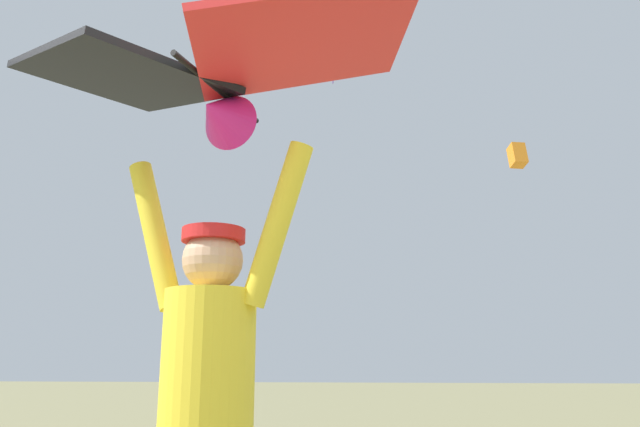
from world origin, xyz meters
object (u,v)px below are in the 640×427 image
Objects in this scene: kite_flyer_person at (206,414)px; held_stunt_kite at (211,75)px; distant_kite_orange_high_right at (517,155)px; distant_kite_purple_low_right at (333,51)px.

kite_flyer_person is 1.29m from held_stunt_kite.
held_stunt_kite is at bearing -100.51° from distant_kite_orange_high_right.
distant_kite_orange_high_right reaches higher than kite_flyer_person.
held_stunt_kite is 0.78× the size of distant_kite_purple_low_right.
distant_kite_orange_high_right is (4.71, 25.36, 8.16)m from held_stunt_kite.
distant_kite_orange_high_right reaches higher than held_stunt_kite.
distant_kite_purple_low_right reaches higher than kite_flyer_person.
distant_kite_purple_low_right reaches higher than distant_kite_orange_high_right.
kite_flyer_person is at bearing -100.51° from distant_kite_orange_high_right.
distant_kite_purple_low_right is (-8.25, -0.28, 5.79)m from distant_kite_orange_high_right.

